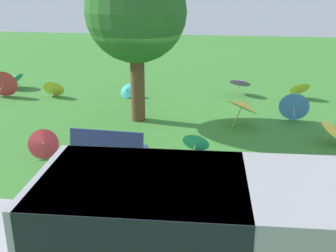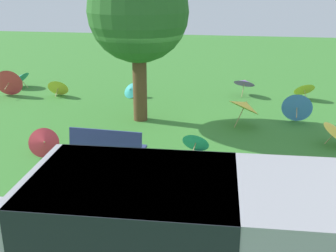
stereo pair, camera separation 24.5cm
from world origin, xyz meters
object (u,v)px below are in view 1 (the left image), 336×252
parasol_yellow_2 (54,87)px  parasol_yellow_1 (336,129)px  parasol_teal_1 (196,141)px  van_dark (202,224)px  parasol_teal_2 (127,90)px  parasol_purple_0 (240,82)px  parasol_red_1 (44,144)px  parasol_teal_0 (14,79)px  shade_tree (136,13)px  parasol_blue_0 (294,106)px  parasol_red_0 (4,83)px  park_bench (109,148)px  parasol_yellow_3 (299,87)px  parasol_yellow_0 (243,104)px

parasol_yellow_2 → parasol_yellow_1: bearing=158.7°
parasol_teal_1 → parasol_yellow_2: bearing=-39.3°
van_dark → parasol_teal_2: van_dark is taller
parasol_purple_0 → parasol_teal_1: parasol_purple_0 is taller
parasol_yellow_1 → parasol_red_1: parasol_red_1 is taller
van_dark → parasol_purple_0: bearing=-94.6°
parasol_teal_0 → shade_tree: bearing=150.6°
shade_tree → parasol_blue_0: size_ratio=4.99×
parasol_teal_2 → parasol_yellow_1: bearing=149.5°
parasol_teal_1 → parasol_teal_2: size_ratio=0.95×
parasol_red_0 → parasol_teal_0: parasol_red_0 is taller
parasol_yellow_1 → parasol_yellow_2: bearing=-21.3°
parasol_yellow_1 → parasol_purple_0: size_ratio=0.99×
parasol_yellow_1 → parasol_red_0: (10.34, -3.18, 0.08)m
parasol_purple_0 → parasol_yellow_1: bearing=116.3°
park_bench → parasol_yellow_3: (-4.96, -6.32, -0.07)m
parasol_yellow_3 → parasol_teal_0: bearing=0.0°
van_dark → parasol_yellow_0: (-0.76, -6.57, -0.30)m
parasol_blue_0 → van_dark: bearing=72.8°
parasol_yellow_0 → van_dark: bearing=83.4°
parasol_teal_2 → park_bench: bearing=99.1°
parasol_yellow_2 → park_bench: bearing=122.5°
parasol_yellow_0 → parasol_blue_0: parasol_yellow_0 is taller
park_bench → parasol_teal_2: size_ratio=2.15×
parasol_teal_0 → park_bench: bearing=130.5°
parasol_yellow_1 → parasol_yellow_2: size_ratio=1.19×
park_bench → parasol_yellow_2: bearing=-57.5°
van_dark → parasol_yellow_2: 10.44m
parasol_red_0 → parasol_purple_0: size_ratio=1.12×
park_bench → parasol_yellow_2: size_ratio=2.14×
parasol_blue_0 → parasol_red_1: bearing=30.3°
shade_tree → parasol_teal_1: size_ratio=6.21×
parasol_yellow_1 → parasol_teal_0: 11.39m
parasol_purple_0 → parasol_yellow_3: (-1.99, 0.17, -0.09)m
parasol_yellow_2 → parasol_red_1: parasol_yellow_2 is taller
park_bench → parasol_yellow_2: park_bench is taller
parasol_blue_0 → parasol_yellow_2: 8.03m
parasol_yellow_2 → parasol_red_0: parasol_red_0 is taller
parasol_yellow_1 → parasol_red_1: 7.00m
parasol_blue_0 → parasol_teal_0: size_ratio=1.05×
parasol_yellow_3 → parasol_red_1: size_ratio=1.06×
parasol_yellow_2 → parasol_teal_0: 2.16m
park_bench → parasol_yellow_1: size_ratio=1.80×
park_bench → parasol_teal_1: size_ratio=2.27×
park_bench → van_dark: bearing=123.0°
park_bench → parasol_teal_1: 2.12m
parasol_red_1 → parasol_yellow_3: bearing=-137.8°
parasol_blue_0 → parasol_teal_2: size_ratio=1.18×
parasol_purple_0 → parasol_teal_2: bearing=12.5°
parasol_yellow_1 → parasol_teal_1: 3.49m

